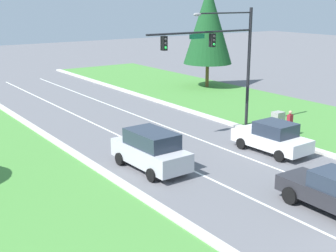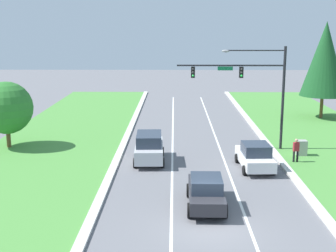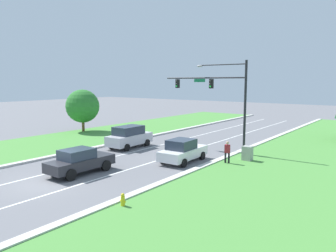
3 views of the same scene
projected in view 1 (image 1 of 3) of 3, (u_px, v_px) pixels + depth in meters
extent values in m
cylinder|color=black|center=(248.00, 69.00, 30.32)|extent=(0.20, 0.20, 7.70)
cylinder|color=black|center=(202.00, 32.00, 27.51)|extent=(7.82, 0.12, 0.12)
cube|color=#147042|center=(197.00, 36.00, 27.36)|extent=(1.10, 0.04, 0.28)
cylinder|color=black|center=(225.00, 13.00, 28.20)|extent=(4.30, 0.09, 0.09)
ellipsoid|color=gray|center=(197.00, 14.00, 27.03)|extent=(0.56, 0.28, 0.20)
cube|color=black|center=(212.00, 40.00, 28.08)|extent=(0.28, 0.32, 0.80)
sphere|color=#2D2D2D|center=(214.00, 36.00, 27.88)|extent=(0.16, 0.16, 0.16)
sphere|color=#2D2D2D|center=(214.00, 40.00, 27.94)|extent=(0.16, 0.16, 0.16)
sphere|color=#23D647|center=(214.00, 44.00, 28.00)|extent=(0.16, 0.16, 0.16)
cube|color=black|center=(164.00, 43.00, 26.14)|extent=(0.28, 0.32, 0.80)
sphere|color=#2D2D2D|center=(166.00, 39.00, 25.94)|extent=(0.16, 0.16, 0.16)
sphere|color=#2D2D2D|center=(166.00, 44.00, 26.00)|extent=(0.16, 0.16, 0.16)
sphere|color=#23D647|center=(166.00, 48.00, 26.06)|extent=(0.16, 0.16, 0.16)
cube|color=#28282D|center=(333.00, 195.00, 18.56)|extent=(1.79, 4.58, 0.66)
cylinder|color=black|center=(317.00, 187.00, 20.24)|extent=(0.25, 0.74, 0.73)
cylinder|color=black|center=(290.00, 196.00, 19.32)|extent=(0.25, 0.74, 0.73)
cube|color=silver|center=(150.00, 154.00, 23.18)|extent=(2.00, 4.64, 0.90)
cube|color=#283342|center=(152.00, 139.00, 22.88)|extent=(1.76, 2.80, 0.76)
cylinder|color=black|center=(149.00, 152.00, 24.92)|extent=(0.26, 0.66, 0.65)
cylinder|color=black|center=(120.00, 159.00, 23.87)|extent=(0.26, 0.66, 0.65)
cylinder|color=black|center=(182.00, 167.00, 22.73)|extent=(0.26, 0.66, 0.65)
cylinder|color=black|center=(152.00, 175.00, 21.68)|extent=(0.26, 0.66, 0.65)
cube|color=white|center=(271.00, 140.00, 25.84)|extent=(2.02, 4.50, 0.71)
cube|color=#283342|center=(276.00, 129.00, 25.45)|extent=(1.73, 2.06, 0.72)
cylinder|color=black|center=(263.00, 138.00, 27.51)|extent=(0.27, 0.63, 0.62)
cylinder|color=black|center=(241.00, 143.00, 26.46)|extent=(0.27, 0.63, 0.62)
cylinder|color=black|center=(301.00, 149.00, 25.40)|extent=(0.27, 0.63, 0.62)
cylinder|color=black|center=(280.00, 156.00, 24.35)|extent=(0.27, 0.63, 0.62)
cube|color=#9E9E99|center=(278.00, 121.00, 30.36)|extent=(0.70, 0.60, 1.16)
cylinder|color=black|center=(288.00, 131.00, 28.51)|extent=(0.14, 0.14, 0.84)
cylinder|color=black|center=(290.00, 130.00, 28.69)|extent=(0.14, 0.14, 0.84)
cube|color=maroon|center=(290.00, 119.00, 28.41)|extent=(0.41, 0.28, 0.60)
sphere|color=tan|center=(290.00, 112.00, 28.29)|extent=(0.22, 0.22, 0.22)
cylinder|color=brown|center=(207.00, 75.00, 44.57)|extent=(0.32, 0.32, 2.32)
cone|color=#194C23|center=(208.00, 24.00, 43.31)|extent=(4.55, 4.55, 7.29)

